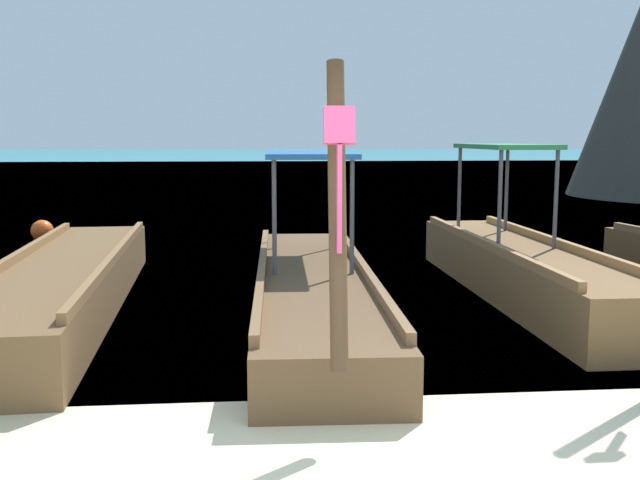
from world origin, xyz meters
The scene contains 5 objects.
sea_water centered at (0.00, 62.06, 0.00)m, with size 120.00×120.00×0.00m, color teal.
longtail_boat_orange_ribbon centered at (-2.85, 5.27, 0.31)m, with size 1.53×7.32×2.91m.
longtail_boat_pink_ribbon centered at (-0.01, 4.90, 0.31)m, with size 1.45×7.12×2.53m.
longtail_boat_violet_ribbon centered at (2.68, 5.52, 0.38)m, with size 1.02×6.42×2.88m.
mooring_buoy_near centered at (-4.72, 11.24, 0.21)m, with size 0.42×0.42×0.42m.
Camera 1 is at (-0.69, -3.46, 2.01)m, focal length 41.97 mm.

